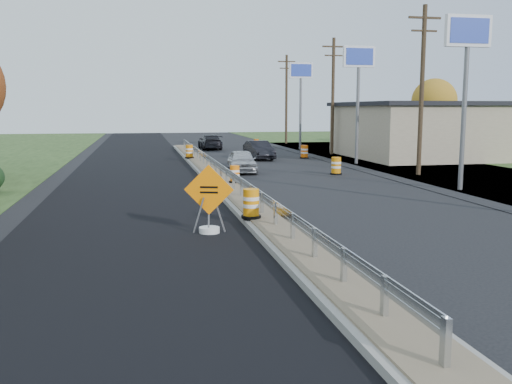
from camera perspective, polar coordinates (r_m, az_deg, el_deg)
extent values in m
plane|color=black|center=(21.50, -0.52, -1.73)|extent=(140.00, 140.00, 0.00)
cube|color=black|center=(31.01, -12.12, 1.20)|extent=(7.20, 120.00, 0.01)
cube|color=gray|center=(29.29, -3.52, 1.13)|extent=(1.60, 55.00, 0.18)
cube|color=brown|center=(29.28, -3.53, 1.35)|extent=(1.25, 55.00, 0.05)
cube|color=silver|center=(8.51, 18.43, -14.02)|extent=(0.10, 0.15, 0.70)
cube|color=silver|center=(10.18, 12.74, -10.07)|extent=(0.10, 0.15, 0.70)
cube|color=silver|center=(11.95, 8.78, -7.19)|extent=(0.10, 0.15, 0.70)
cube|color=silver|center=(13.78, 5.89, -5.04)|extent=(0.10, 0.15, 0.70)
cube|color=silver|center=(15.65, 3.70, -3.40)|extent=(0.10, 0.15, 0.70)
cube|color=silver|center=(17.55, 1.98, -2.10)|extent=(0.10, 0.15, 0.70)
cube|color=silver|center=(19.47, 0.60, -1.06)|extent=(0.10, 0.15, 0.70)
cube|color=silver|center=(21.41, -0.52, -0.20)|extent=(0.10, 0.15, 0.70)
cube|color=silver|center=(23.35, -1.46, 0.51)|extent=(0.10, 0.15, 0.70)
cube|color=silver|center=(25.31, -2.26, 1.12)|extent=(0.10, 0.15, 0.70)
cube|color=silver|center=(27.27, -2.94, 1.63)|extent=(0.10, 0.15, 0.70)
cube|color=silver|center=(29.24, -3.53, 2.08)|extent=(0.10, 0.15, 0.70)
cube|color=silver|center=(31.21, -4.05, 2.47)|extent=(0.10, 0.15, 0.70)
cube|color=silver|center=(33.18, -4.50, 2.81)|extent=(0.10, 0.15, 0.70)
cube|color=silver|center=(35.16, -4.91, 3.12)|extent=(0.10, 0.15, 0.70)
cube|color=silver|center=(37.14, -5.27, 3.39)|extent=(0.10, 0.15, 0.70)
cube|color=silver|center=(39.12, -5.59, 3.64)|extent=(0.10, 0.15, 0.70)
cube|color=silver|center=(41.10, -5.89, 3.86)|extent=(0.10, 0.15, 0.70)
cube|color=silver|center=(43.09, -6.15, 4.06)|extent=(0.10, 0.15, 0.70)
cube|color=silver|center=(45.07, -6.40, 4.24)|extent=(0.10, 0.15, 0.70)
cube|color=silver|center=(47.06, -6.62, 4.41)|extent=(0.10, 0.15, 0.70)
cube|color=silver|center=(49.05, -6.82, 4.56)|extent=(0.10, 0.15, 0.70)
cube|color=silver|center=(51.04, -7.01, 4.70)|extent=(0.10, 0.15, 0.70)
cube|color=silver|center=(53.03, -7.19, 4.83)|extent=(0.10, 0.15, 0.70)
cube|color=silver|center=(30.20, -3.80, 2.66)|extent=(0.04, 46.00, 0.34)
cube|color=silver|center=(30.21, -3.80, 2.51)|extent=(0.06, 46.00, 0.03)
cube|color=silver|center=(30.19, -3.80, 2.81)|extent=(0.06, 46.00, 0.03)
cube|color=tan|center=(47.89, 20.09, 5.73)|extent=(18.00, 12.00, 4.00)
cube|color=black|center=(47.86, 20.22, 8.26)|extent=(18.50, 12.50, 0.30)
cube|color=black|center=(43.90, 10.01, 5.39)|extent=(0.08, 7.20, 2.20)
cylinder|color=slate|center=(27.88, 20.06, 7.10)|extent=(0.22, 0.22, 6.80)
cube|color=white|center=(28.09, 20.46, 14.86)|extent=(2.20, 0.25, 1.40)
cube|color=#263FB2|center=(28.09, 20.46, 14.86)|extent=(1.90, 0.30, 1.10)
cylinder|color=slate|center=(39.56, 10.11, 7.69)|extent=(0.22, 0.22, 6.80)
cube|color=white|center=(39.70, 10.26, 13.18)|extent=(2.20, 0.25, 1.40)
cube|color=#263FB2|center=(39.70, 10.26, 13.18)|extent=(1.90, 0.30, 1.10)
cylinder|color=slate|center=(52.82, 4.47, 7.92)|extent=(0.22, 0.22, 6.80)
cube|color=white|center=(52.94, 4.51, 12.04)|extent=(2.20, 0.25, 1.40)
cube|color=#263FB2|center=(52.94, 4.51, 12.04)|extent=(1.90, 0.30, 1.10)
cylinder|color=#473523|center=(33.61, 16.24, 9.62)|extent=(0.26, 0.26, 9.40)
cube|color=#473523|center=(33.96, 16.52, 16.37)|extent=(1.90, 0.12, 0.12)
cube|color=#473523|center=(33.86, 16.47, 15.20)|extent=(1.50, 0.10, 0.10)
cylinder|color=#473523|center=(47.41, 7.69, 9.40)|extent=(0.26, 0.26, 9.40)
cube|color=#473523|center=(47.66, 7.78, 14.21)|extent=(1.90, 0.12, 0.12)
cube|color=#473523|center=(47.59, 7.77, 13.37)|extent=(1.50, 0.10, 0.10)
cylinder|color=#473523|center=(61.78, 3.06, 9.20)|extent=(0.26, 0.26, 9.40)
cube|color=#473523|center=(61.97, 3.08, 12.90)|extent=(1.90, 0.12, 0.12)
cube|color=#473523|center=(61.92, 3.08, 12.25)|extent=(1.50, 0.10, 0.10)
cylinder|color=#473523|center=(62.52, 17.27, 5.93)|extent=(0.36, 0.36, 3.08)
sphere|color=#B58A26|center=(62.49, 17.39, 8.69)|extent=(4.62, 4.62, 4.62)
cylinder|color=white|center=(17.45, -4.69, -3.82)|extent=(0.63, 0.63, 0.18)
cube|color=slate|center=(17.32, -5.75, -2.32)|extent=(0.37, 0.15, 1.10)
cube|color=slate|center=(17.39, -3.67, -2.25)|extent=(0.37, 0.15, 1.10)
cube|color=slate|center=(17.41, -4.73, -2.26)|extent=(0.13, 0.28, 1.12)
cube|color=orange|center=(17.23, -4.74, 0.23)|extent=(1.46, 0.48, 1.52)
cube|color=black|center=(17.19, -4.73, 0.48)|extent=(0.52, 0.17, 0.06)
cube|color=black|center=(17.22, -4.72, -0.04)|extent=(0.52, 0.17, 0.06)
cylinder|color=black|center=(18.59, -0.49, -2.47)|extent=(0.65, 0.65, 0.09)
cylinder|color=orange|center=(18.51, -0.50, -1.09)|extent=(0.52, 0.52, 0.91)
cylinder|color=white|center=(18.48, -0.50, -0.63)|extent=(0.53, 0.53, 0.12)
cylinder|color=white|center=(18.52, -0.50, -1.35)|extent=(0.53, 0.53, 0.12)
cylinder|color=black|center=(27.48, -2.14, 1.03)|extent=(0.56, 0.56, 0.08)
cylinder|color=orange|center=(27.43, -2.14, 1.85)|extent=(0.45, 0.45, 0.79)
cylinder|color=white|center=(27.42, -2.14, 2.12)|extent=(0.46, 0.46, 0.10)
cylinder|color=white|center=(27.44, -2.14, 1.69)|extent=(0.46, 0.46, 0.10)
cylinder|color=black|center=(41.37, -6.68, 3.45)|extent=(0.65, 0.65, 0.09)
cylinder|color=orange|center=(41.33, -6.69, 4.07)|extent=(0.52, 0.52, 0.91)
cylinder|color=white|center=(41.32, -6.69, 4.28)|extent=(0.53, 0.53, 0.12)
cylinder|color=white|center=(41.34, -6.69, 3.95)|extent=(0.53, 0.53, 0.12)
cylinder|color=black|center=(33.14, 8.00, 1.82)|extent=(0.68, 0.68, 0.09)
cylinder|color=orange|center=(33.09, 8.02, 2.65)|extent=(0.55, 0.55, 0.96)
cylinder|color=white|center=(33.07, 8.02, 2.92)|extent=(0.56, 0.56, 0.13)
cylinder|color=white|center=(33.10, 8.01, 2.49)|extent=(0.56, 0.56, 0.13)
cylinder|color=black|center=(43.75, 4.84, 3.44)|extent=(0.68, 0.68, 0.09)
cylinder|color=#FF640A|center=(43.71, 4.85, 4.06)|extent=(0.55, 0.55, 0.96)
cylinder|color=white|center=(43.70, 4.85, 4.27)|extent=(0.56, 0.56, 0.13)
cylinder|color=white|center=(43.72, 4.85, 3.94)|extent=(0.56, 0.56, 0.13)
cylinder|color=black|center=(55.12, 0.03, 4.47)|extent=(0.58, 0.58, 0.08)
cylinder|color=orange|center=(55.09, 0.03, 4.89)|extent=(0.46, 0.46, 0.81)
cylinder|color=white|center=(55.09, 0.03, 5.03)|extent=(0.48, 0.48, 0.11)
cylinder|color=white|center=(55.10, 0.03, 4.81)|extent=(0.48, 0.48, 0.11)
imported|color=#BBBCC1|center=(33.98, -1.42, 3.12)|extent=(1.85, 4.02, 1.34)
imported|color=black|center=(42.68, 0.29, 4.21)|extent=(1.76, 4.28, 1.38)
imported|color=black|center=(53.47, -4.61, 5.02)|extent=(1.93, 4.75, 1.38)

